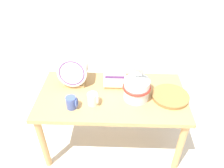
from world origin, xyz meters
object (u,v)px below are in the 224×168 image
Objects in this scene: dish_rack_round_plates at (73,72)px; mug_cobalt_glaze at (72,103)px; ceramic_vase at (137,85)px; mug_cream_glaze at (93,99)px; dish_rack_square_plates at (115,77)px; wicker_charger_stack at (170,96)px.

mug_cobalt_glaze is (0.04, -0.30, -0.08)m from dish_rack_round_plates.
mug_cream_glaze is at bearing -165.70° from ceramic_vase.
ceramic_vase is 0.52m from mug_cobalt_glaze.
dish_rack_round_plates reaches higher than dish_rack_square_plates.
mug_cream_glaze is at bearing -122.13° from dish_rack_square_plates.
ceramic_vase reaches higher than dish_rack_square_plates.
dish_rack_round_plates is 0.33m from mug_cream_glaze.
dish_rack_square_plates is 2.09× the size of mug_cobalt_glaze.
mug_cobalt_glaze is (-0.78, -0.15, 0.04)m from wicker_charger_stack.
dish_rack_round_plates is 0.90× the size of wicker_charger_stack.
wicker_charger_stack is (0.46, -0.16, -0.07)m from dish_rack_square_plates.
dish_rack_round_plates is at bearing 169.49° from wicker_charger_stack.
wicker_charger_stack is 0.80m from mug_cobalt_glaze.
dish_rack_square_plates is at bearing 161.02° from wicker_charger_stack.
mug_cream_glaze is (0.19, -0.25, -0.08)m from dish_rack_round_plates.
dish_rack_square_plates is 0.70× the size of wicker_charger_stack.
ceramic_vase is 0.56m from dish_rack_round_plates.
ceramic_vase is at bearing -177.11° from wicker_charger_stack.
mug_cobalt_glaze is (-0.32, -0.31, -0.03)m from dish_rack_square_plates.
dish_rack_square_plates is 0.44m from mug_cobalt_glaze.
dish_rack_square_plates is at bearing 1.03° from dish_rack_round_plates.
dish_rack_square_plates reaches higher than wicker_charger_stack.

